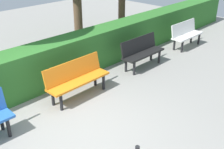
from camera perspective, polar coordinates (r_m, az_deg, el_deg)
The scene contains 5 objects.
ground_plane at distance 5.49m, azimuth -8.00°, elevation -11.65°, with size 21.35×21.35×0.00m, color gray.
bench_white at distance 9.86m, azimuth 15.05°, elevation 8.21°, with size 1.41×0.48×0.86m.
bench_black at distance 7.98m, azimuth 6.15°, elevation 4.86°, with size 1.47×0.48×0.86m.
bench_orange at distance 6.42m, azimuth -7.29°, elevation -0.59°, with size 1.60×0.48×0.86m.
hedge_row at distance 7.20m, azimuth -11.84°, elevation 2.51°, with size 17.35×0.73×1.07m, color #2D6B28.
Camera 1 is at (2.60, 3.52, 3.32)m, focal length 44.23 mm.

